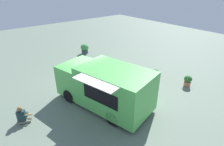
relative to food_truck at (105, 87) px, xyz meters
The scene contains 6 objects.
ground_plane 2.74m from the food_truck, 72.81° to the left, with size 40.00×40.00×0.00m, color slate.
food_truck is the anchor object (origin of this frame).
person_customer 4.19m from the food_truck, 161.71° to the left, with size 0.77×0.62×0.89m.
planter_flowering_near 4.30m from the food_truck, ahead, with size 0.62×0.62×0.79m.
planter_flowering_far 8.28m from the food_truck, 66.01° to the left, with size 0.73×0.73×0.90m.
planter_flowering_side 5.64m from the food_truck, 18.40° to the right, with size 0.48×0.48×0.70m.
Camera 1 is at (-5.71, -9.14, 6.06)m, focal length 29.62 mm.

